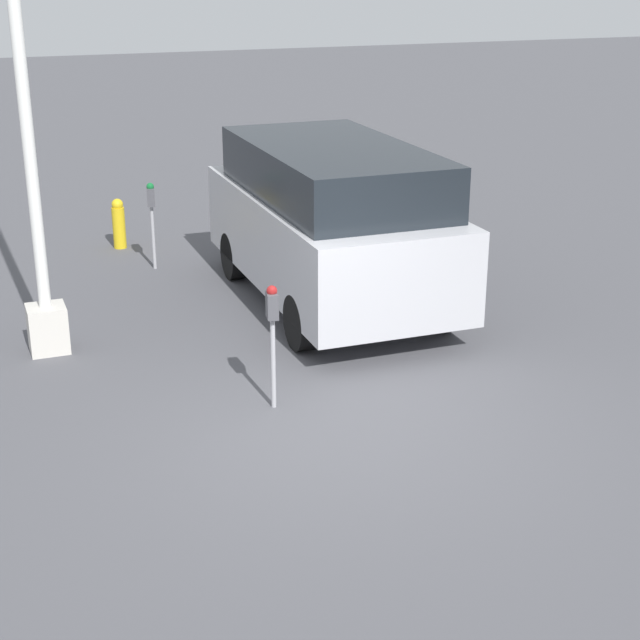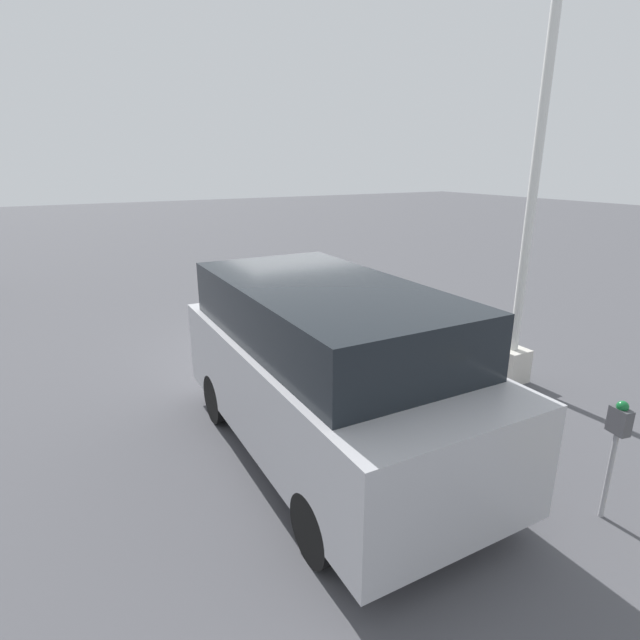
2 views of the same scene
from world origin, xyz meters
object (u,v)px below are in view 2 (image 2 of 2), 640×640
(parking_meter_near, at_px, (333,305))
(parked_van, at_px, (326,366))
(lamp_post, at_px, (526,250))
(parking_meter_far, at_px, (617,433))

(parking_meter_near, distance_m, parked_van, 3.28)
(lamp_post, bearing_deg, parking_meter_far, -33.64)
(parked_van, bearing_deg, parking_meter_far, 38.79)
(parking_meter_far, relative_size, parked_van, 0.28)
(parking_meter_near, height_order, lamp_post, lamp_post)
(lamp_post, xyz_separation_m, parked_van, (0.39, -3.70, -1.01))
(parking_meter_far, xyz_separation_m, lamp_post, (-2.76, 1.83, 1.21))
(parking_meter_near, height_order, parking_meter_far, parking_meter_near)
(parking_meter_near, bearing_deg, parking_meter_far, 12.51)
(parking_meter_near, height_order, parked_van, parked_van)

